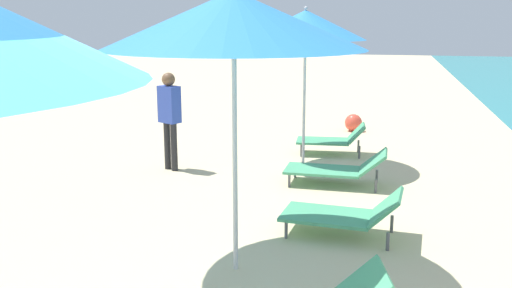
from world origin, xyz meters
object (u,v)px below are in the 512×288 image
umbrella_second (234,20)px  lounger_second_shoreside (344,213)px  umbrella_farthest (306,25)px  lounger_farthest_shoreside (333,139)px  person_walking_near (170,111)px  beach_ball (353,123)px  lounger_farthest_inland (337,168)px

umbrella_second → lounger_second_shoreside: umbrella_second is taller
umbrella_farthest → lounger_farthest_shoreside: (0.42, 0.97, -2.14)m
lounger_second_shoreside → lounger_farthest_shoreside: bearing=-78.1°
lounger_second_shoreside → lounger_farthest_shoreside: size_ratio=1.08×
umbrella_second → umbrella_farthest: bearing=89.2°
lounger_second_shoreside → lounger_farthest_shoreside: (-0.54, 4.11, 0.02)m
lounger_second_shoreside → lounger_farthest_shoreside: 4.14m
person_walking_near → lounger_farthest_shoreside: bearing=149.9°
umbrella_second → lounger_farthest_shoreside: size_ratio=2.15×
lounger_second_shoreside → beach_ball: bearing=-83.0°
lounger_farthest_shoreside → beach_ball: bearing=-100.9°
umbrella_second → lounger_farthest_shoreside: umbrella_second is taller
lounger_second_shoreside → beach_ball: lounger_second_shoreside is taller
umbrella_farthest → lounger_second_shoreside: bearing=-72.9°
person_walking_near → umbrella_second: bearing=57.0°
lounger_second_shoreside → umbrella_farthest: umbrella_farthest is taller
umbrella_second → umbrella_farthest: umbrella_second is taller
umbrella_farthest → lounger_farthest_inland: umbrella_farthest is taller
lounger_farthest_shoreside → person_walking_near: (-2.60, -1.74, 0.71)m
lounger_second_shoreside → lounger_farthest_inland: (-0.27, 2.09, -0.01)m
lounger_second_shoreside → umbrella_farthest: 3.93m
umbrella_second → person_walking_near: 4.39m
lounger_farthest_shoreside → lounger_farthest_inland: bearing=92.6°
lounger_farthest_inland → lounger_second_shoreside: bearing=97.3°
lounger_farthest_inland → beach_ball: bearing=-89.6°
umbrella_second → lounger_farthest_inland: umbrella_second is taller
lounger_second_shoreside → lounger_farthest_inland: 2.11m
umbrella_second → beach_ball: 8.06m
lounger_farthest_shoreside → beach_ball: lounger_farthest_shoreside is taller
lounger_farthest_shoreside → beach_ball: 2.42m
umbrella_second → lounger_farthest_inland: (0.75, 3.27, -2.26)m
lounger_farthest_shoreside → person_walking_near: 3.21m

